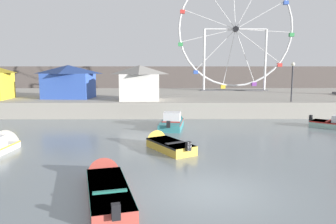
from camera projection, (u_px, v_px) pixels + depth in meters
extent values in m
plane|color=slate|center=(209.00, 192.00, 11.35)|extent=(240.00, 240.00, 0.00)
cube|color=gray|center=(179.00, 100.00, 36.41)|extent=(110.00, 18.83, 1.36)
cube|color=#564C47|center=(174.00, 79.00, 58.58)|extent=(140.00, 3.00, 4.40)
cube|color=#B24238|center=(109.00, 192.00, 10.82)|extent=(2.33, 4.38, 0.38)
cube|color=#237566|center=(108.00, 188.00, 10.80)|extent=(2.34, 4.34, 0.08)
cone|color=#B24238|center=(103.00, 168.00, 13.35)|extent=(1.47, 1.43, 1.22)
cube|color=black|center=(116.00, 212.00, 8.69)|extent=(0.28, 0.26, 0.44)
cube|color=#237566|center=(110.00, 192.00, 10.29)|extent=(1.09, 0.44, 0.06)
cube|color=gold|center=(171.00, 146.00, 16.90)|extent=(2.63, 3.24, 0.47)
cube|color=black|center=(171.00, 143.00, 16.87)|extent=(2.63, 3.22, 0.08)
cone|color=gold|center=(153.00, 139.00, 18.51)|extent=(1.45, 1.33, 1.20)
cube|color=black|center=(188.00, 146.00, 15.49)|extent=(0.31, 0.29, 0.44)
cube|color=black|center=(174.00, 143.00, 16.54)|extent=(1.00, 0.69, 0.06)
cube|color=#93BCAD|center=(334.00, 125.00, 23.18)|extent=(3.20, 3.08, 0.44)
cube|color=#B2231E|center=(334.00, 122.00, 23.15)|extent=(3.19, 3.07, 0.08)
cube|color=black|center=(311.00, 118.00, 24.21)|extent=(0.31, 0.31, 0.44)
cube|color=#B2231E|center=(329.00, 121.00, 23.39)|extent=(0.90, 0.97, 0.06)
cone|color=silver|center=(13.00, 141.00, 18.37)|extent=(1.57, 1.31, 1.49)
cube|color=teal|center=(171.00, 125.00, 23.06)|extent=(1.90, 3.57, 0.49)
cube|color=#B2231E|center=(171.00, 122.00, 23.03)|extent=(1.92, 3.54, 0.08)
cone|color=teal|center=(175.00, 120.00, 25.18)|extent=(1.51, 1.11, 1.41)
cube|color=black|center=(168.00, 124.00, 21.24)|extent=(0.26, 0.23, 0.44)
cube|color=silver|center=(172.00, 116.00, 23.40)|extent=(1.31, 1.17, 0.61)
cube|color=#B2231E|center=(171.00, 122.00, 22.60)|extent=(1.27, 0.32, 0.06)
torus|color=silver|center=(236.00, 29.00, 40.08)|extent=(14.17, 0.24, 14.17)
cylinder|color=#38383D|center=(236.00, 29.00, 40.08)|extent=(0.70, 0.50, 0.70)
cylinder|color=silver|center=(258.00, 46.00, 40.38)|extent=(5.68, 0.08, 4.16)
cube|color=red|center=(279.00, 65.00, 40.72)|extent=(0.56, 0.48, 0.44)
cylinder|color=silver|center=(264.00, 31.00, 40.13)|extent=(6.96, 0.08, 0.48)
cube|color=#33934C|center=(292.00, 35.00, 40.22)|extent=(0.56, 0.48, 0.44)
cylinder|color=silver|center=(261.00, 15.00, 39.87)|extent=(6.11, 0.08, 3.49)
cube|color=#3356B7|center=(286.00, 3.00, 39.69)|extent=(0.56, 0.48, 0.44)
cylinder|color=silver|center=(250.00, 3.00, 39.67)|extent=(3.32, 0.08, 6.20)
cylinder|color=silver|center=(234.00, 0.00, 39.60)|extent=(0.67, 0.08, 6.95)
cylinder|color=silver|center=(219.00, 6.00, 39.69)|extent=(4.31, 0.08, 5.57)
cylinder|color=silver|center=(209.00, 19.00, 39.90)|extent=(6.59, 0.08, 2.42)
cube|color=red|center=(182.00, 12.00, 39.75)|extent=(0.56, 0.48, 0.44)
cylinder|color=silver|center=(208.00, 36.00, 40.17)|extent=(6.80, 0.08, 1.65)
cube|color=#33934C|center=(180.00, 44.00, 40.29)|extent=(0.56, 0.48, 0.44)
cylinder|color=silver|center=(215.00, 50.00, 40.41)|extent=(4.91, 0.08, 5.05)
cube|color=#3356B7|center=(196.00, 72.00, 40.78)|extent=(0.56, 0.48, 0.44)
cylinder|color=silver|center=(229.00, 57.00, 40.55)|extent=(1.47, 0.08, 6.84)
cube|color=yellow|center=(223.00, 87.00, 41.05)|extent=(0.56, 0.48, 0.44)
cylinder|color=silver|center=(245.00, 56.00, 40.54)|extent=(2.60, 0.08, 6.52)
cube|color=purple|center=(254.00, 84.00, 41.03)|extent=(0.56, 0.48, 0.44)
cylinder|color=silver|center=(204.00, 60.00, 40.58)|extent=(0.28, 0.28, 7.56)
cylinder|color=silver|center=(265.00, 60.00, 40.63)|extent=(0.28, 0.28, 7.56)
cylinder|color=silver|center=(236.00, 29.00, 40.08)|extent=(7.66, 0.18, 0.18)
cube|color=#4C4C51|center=(234.00, 90.00, 41.12)|extent=(8.46, 1.20, 0.08)
cube|color=#3356B7|center=(69.00, 86.00, 31.00)|extent=(4.57, 3.48, 2.35)
pyramid|color=navy|center=(68.00, 69.00, 30.79)|extent=(5.02, 3.83, 0.80)
cube|color=silver|center=(140.00, 87.00, 29.14)|extent=(3.49, 3.02, 2.33)
pyramid|color=gray|center=(140.00, 70.00, 28.93)|extent=(3.84, 3.32, 0.80)
cylinder|color=#2D2D33|center=(292.00, 84.00, 27.68)|extent=(0.12, 0.12, 3.04)
sphere|color=#F2EACC|center=(293.00, 64.00, 27.45)|extent=(0.32, 0.32, 0.32)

